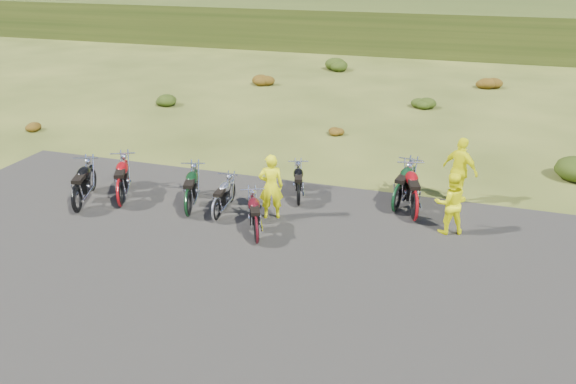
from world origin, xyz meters
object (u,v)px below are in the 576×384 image
(motorcycle_0, at_px, (79,213))
(person_middle, at_px, (271,188))
(motorcycle_7, at_px, (395,212))
(motorcycle_3, at_px, (217,221))

(motorcycle_0, xyz_separation_m, person_middle, (5.19, 1.34, 0.90))
(person_middle, bearing_deg, motorcycle_7, -176.49)
(motorcycle_0, relative_size, motorcycle_3, 1.21)
(motorcycle_0, distance_m, person_middle, 5.44)
(motorcycle_0, bearing_deg, motorcycle_7, -92.64)
(motorcycle_0, height_order, motorcycle_7, motorcycle_0)
(motorcycle_3, distance_m, motorcycle_7, 4.94)
(person_middle, bearing_deg, motorcycle_0, -6.28)
(motorcycle_7, xyz_separation_m, person_middle, (-3.16, -1.43, 0.90))
(motorcycle_3, xyz_separation_m, motorcycle_7, (4.49, 2.07, 0.00))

